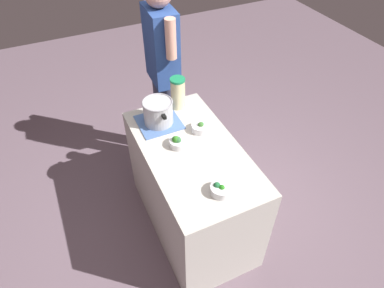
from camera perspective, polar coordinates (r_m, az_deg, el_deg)
ground_plane at (r=2.92m, az=-0.00°, el=-12.98°), size 8.00×8.00×0.00m
counter_slab at (r=2.58m, az=-0.00°, el=-7.72°), size 1.18×0.63×0.85m
dish_cloth at (r=2.48m, az=-5.65°, el=3.72°), size 0.29×0.30×0.01m
cooking_pot at (r=2.42m, az=-5.81°, el=5.52°), size 0.29×0.22×0.18m
lemonade_pitcher at (r=2.56m, az=-2.42°, el=8.71°), size 0.11×0.11×0.25m
broccoli_bowl_front at (r=2.00m, az=4.98°, el=-7.68°), size 0.13×0.13×0.07m
broccoli_bowl_center at (r=2.27m, az=-2.40°, el=0.38°), size 0.13×0.13×0.09m
broccoli_bowl_back at (r=2.39m, az=1.51°, el=2.88°), size 0.14×0.14×0.07m
person_cook at (r=2.87m, az=-4.92°, el=11.79°), size 0.50×0.22×1.69m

